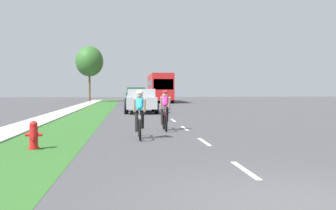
# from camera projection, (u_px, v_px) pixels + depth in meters

# --- Properties ---
(ground_plane) EXTENTS (120.00, 120.00, 0.00)m
(ground_plane) POSITION_uv_depth(u_px,v_px,m) (165.00, 115.00, 25.43)
(ground_plane) COLOR #424244
(grass_verge) EXTENTS (2.52, 70.00, 0.01)m
(grass_verge) POSITION_uv_depth(u_px,v_px,m) (88.00, 115.00, 24.95)
(grass_verge) COLOR #2D6026
(grass_verge) RESTS_ON ground_plane
(sidewalk_concrete) EXTENTS (1.45, 70.00, 0.10)m
(sidewalk_concrete) POSITION_uv_depth(u_px,v_px,m) (55.00, 115.00, 24.76)
(sidewalk_concrete) COLOR #B2ADA3
(sidewalk_concrete) RESTS_ON ground_plane
(lane_markings_center) EXTENTS (0.12, 53.49, 0.01)m
(lane_markings_center) POSITION_uv_depth(u_px,v_px,m) (160.00, 111.00, 29.40)
(lane_markings_center) COLOR white
(lane_markings_center) RESTS_ON ground_plane
(fire_hydrant_red) EXTENTS (0.44, 0.38, 0.76)m
(fire_hydrant_red) POSITION_uv_depth(u_px,v_px,m) (34.00, 135.00, 10.74)
(fire_hydrant_red) COLOR red
(fire_hydrant_red) RESTS_ON ground_plane
(cyclist_lead) EXTENTS (0.42, 1.72, 1.58)m
(cyclist_lead) POSITION_uv_depth(u_px,v_px,m) (140.00, 114.00, 12.99)
(cyclist_lead) COLOR black
(cyclist_lead) RESTS_ON ground_plane
(cyclist_trailing) EXTENTS (0.42, 1.72, 1.58)m
(cyclist_trailing) POSITION_uv_depth(u_px,v_px,m) (165.00, 110.00, 15.65)
(cyclist_trailing) COLOR black
(cyclist_trailing) RESTS_ON ground_plane
(pickup_silver) EXTENTS (2.22, 5.10, 1.64)m
(pickup_silver) POSITION_uv_depth(u_px,v_px,m) (141.00, 101.00, 27.58)
(pickup_silver) COLOR #A5A8AD
(pickup_silver) RESTS_ON ground_plane
(suv_dark_green) EXTENTS (2.15, 4.70, 1.79)m
(suv_dark_green) POSITION_uv_depth(u_px,v_px,m) (136.00, 96.00, 39.24)
(suv_dark_green) COLOR #194C2D
(suv_dark_green) RESTS_ON ground_plane
(bus_red) EXTENTS (2.78, 11.60, 3.48)m
(bus_red) POSITION_uv_depth(u_px,v_px,m) (160.00, 86.00, 50.82)
(bus_red) COLOR red
(bus_red) RESTS_ON ground_plane
(street_tree_far) EXTENTS (3.59, 3.59, 7.24)m
(street_tree_far) POSITION_uv_depth(u_px,v_px,m) (89.00, 61.00, 52.24)
(street_tree_far) COLOR brown
(street_tree_far) RESTS_ON ground_plane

